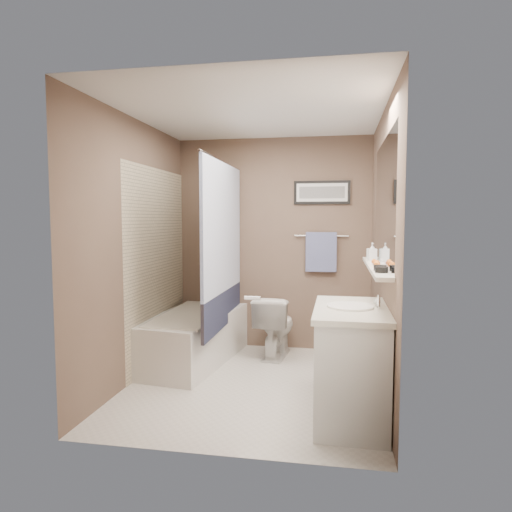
% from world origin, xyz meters
% --- Properties ---
extents(ground, '(2.50, 2.50, 0.00)m').
position_xyz_m(ground, '(0.00, 0.00, 0.00)').
color(ground, beige).
rests_on(ground, ground).
extents(ceiling, '(2.20, 2.50, 0.04)m').
position_xyz_m(ceiling, '(0.00, 0.00, 2.38)').
color(ceiling, silver).
rests_on(ceiling, wall_back).
extents(wall_back, '(2.20, 0.04, 2.40)m').
position_xyz_m(wall_back, '(0.00, 1.23, 1.20)').
color(wall_back, brown).
rests_on(wall_back, ground).
extents(wall_front, '(2.20, 0.04, 2.40)m').
position_xyz_m(wall_front, '(0.00, -1.23, 1.20)').
color(wall_front, brown).
rests_on(wall_front, ground).
extents(wall_left, '(0.04, 2.50, 2.40)m').
position_xyz_m(wall_left, '(-1.08, 0.00, 1.20)').
color(wall_left, brown).
rests_on(wall_left, ground).
extents(wall_right, '(0.04, 2.50, 2.40)m').
position_xyz_m(wall_right, '(1.08, 0.00, 1.20)').
color(wall_right, brown).
rests_on(wall_right, ground).
extents(tile_surround, '(0.02, 1.55, 2.00)m').
position_xyz_m(tile_surround, '(-1.09, 0.50, 1.00)').
color(tile_surround, '#C0B091').
rests_on(tile_surround, wall_left).
extents(curtain_rod, '(0.02, 1.55, 0.02)m').
position_xyz_m(curtain_rod, '(-0.40, 0.50, 2.05)').
color(curtain_rod, silver).
rests_on(curtain_rod, wall_left).
extents(curtain_upper, '(0.03, 1.45, 1.28)m').
position_xyz_m(curtain_upper, '(-0.40, 0.50, 1.40)').
color(curtain_upper, white).
rests_on(curtain_upper, curtain_rod).
extents(curtain_lower, '(0.03, 1.45, 0.36)m').
position_xyz_m(curtain_lower, '(-0.40, 0.50, 0.58)').
color(curtain_lower, '#21263E').
rests_on(curtain_lower, curtain_rod).
extents(mirror, '(0.02, 1.60, 1.00)m').
position_xyz_m(mirror, '(1.09, -0.15, 1.62)').
color(mirror, silver).
rests_on(mirror, wall_right).
extents(shelf, '(0.12, 1.60, 0.03)m').
position_xyz_m(shelf, '(1.04, -0.15, 1.10)').
color(shelf, silver).
rests_on(shelf, wall_right).
extents(towel_bar, '(0.60, 0.02, 0.02)m').
position_xyz_m(towel_bar, '(0.55, 1.22, 1.30)').
color(towel_bar, silver).
rests_on(towel_bar, wall_back).
extents(towel, '(0.34, 0.05, 0.44)m').
position_xyz_m(towel, '(0.55, 1.20, 1.12)').
color(towel, '#828DBE').
rests_on(towel, towel_bar).
extents(art_frame, '(0.62, 0.02, 0.26)m').
position_xyz_m(art_frame, '(0.55, 1.23, 1.78)').
color(art_frame, black).
rests_on(art_frame, wall_back).
extents(art_mat, '(0.56, 0.00, 0.20)m').
position_xyz_m(art_mat, '(0.55, 1.22, 1.78)').
color(art_mat, white).
rests_on(art_mat, art_frame).
extents(art_image, '(0.50, 0.00, 0.13)m').
position_xyz_m(art_image, '(0.55, 1.22, 1.78)').
color(art_image, '#595959').
rests_on(art_image, art_mat).
extents(door, '(0.80, 0.02, 2.00)m').
position_xyz_m(door, '(0.55, -1.24, 1.00)').
color(door, silver).
rests_on(door, wall_front).
extents(door_handle, '(0.10, 0.02, 0.02)m').
position_xyz_m(door_handle, '(0.22, -1.19, 1.00)').
color(door_handle, silver).
rests_on(door_handle, door).
extents(bathtub, '(0.89, 1.58, 0.50)m').
position_xyz_m(bathtub, '(-0.75, 0.55, 0.25)').
color(bathtub, silver).
rests_on(bathtub, ground).
extents(tub_rim, '(0.56, 1.36, 0.02)m').
position_xyz_m(tub_rim, '(-0.75, 0.55, 0.50)').
color(tub_rim, silver).
rests_on(tub_rim, bathtub).
extents(toilet, '(0.44, 0.69, 0.67)m').
position_xyz_m(toilet, '(0.08, 0.90, 0.33)').
color(toilet, white).
rests_on(toilet, ground).
extents(vanity, '(0.52, 0.91, 0.80)m').
position_xyz_m(vanity, '(0.85, -0.55, 0.40)').
color(vanity, silver).
rests_on(vanity, ground).
extents(countertop, '(0.54, 0.96, 0.04)m').
position_xyz_m(countertop, '(0.84, -0.55, 0.82)').
color(countertop, beige).
rests_on(countertop, vanity).
extents(sink_basin, '(0.34, 0.34, 0.01)m').
position_xyz_m(sink_basin, '(0.83, -0.55, 0.85)').
color(sink_basin, white).
rests_on(sink_basin, countertop).
extents(faucet_spout, '(0.02, 0.02, 0.10)m').
position_xyz_m(faucet_spout, '(1.03, -0.55, 0.89)').
color(faucet_spout, silver).
rests_on(faucet_spout, countertop).
extents(faucet_knob, '(0.05, 0.05, 0.05)m').
position_xyz_m(faucet_knob, '(1.03, -0.45, 0.87)').
color(faucet_knob, silver).
rests_on(faucet_knob, countertop).
extents(candle_bowl_near, '(0.09, 0.09, 0.04)m').
position_xyz_m(candle_bowl_near, '(1.04, -0.67, 1.14)').
color(candle_bowl_near, black).
rests_on(candle_bowl_near, shelf).
extents(candle_bowl_far, '(0.09, 0.09, 0.04)m').
position_xyz_m(candle_bowl_far, '(1.04, -0.55, 1.14)').
color(candle_bowl_far, black).
rests_on(candle_bowl_far, shelf).
extents(hair_brush_front, '(0.06, 0.22, 0.04)m').
position_xyz_m(hair_brush_front, '(1.04, -0.27, 1.14)').
color(hair_brush_front, orange).
rests_on(hair_brush_front, shelf).
extents(hair_brush_back, '(0.05, 0.22, 0.04)m').
position_xyz_m(hair_brush_back, '(1.04, -0.16, 1.14)').
color(hair_brush_back, '#CE5E1D').
rests_on(hair_brush_back, shelf).
extents(pink_comb, '(0.03, 0.16, 0.01)m').
position_xyz_m(pink_comb, '(1.04, 0.01, 1.12)').
color(pink_comb, pink).
rests_on(pink_comb, shelf).
extents(glass_jar, '(0.08, 0.08, 0.10)m').
position_xyz_m(glass_jar, '(1.04, 0.39, 1.17)').
color(glass_jar, white).
rests_on(glass_jar, shelf).
extents(soap_bottle, '(0.08, 0.08, 0.16)m').
position_xyz_m(soap_bottle, '(1.04, 0.23, 1.20)').
color(soap_bottle, '#999999').
rests_on(soap_bottle, shelf).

